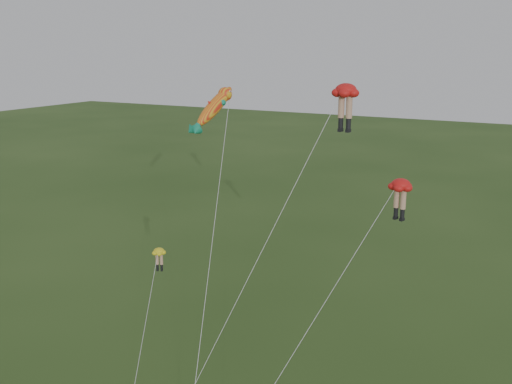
% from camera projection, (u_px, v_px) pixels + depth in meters
% --- Properties ---
extents(legs_kite_red_high, '(7.28, 10.13, 18.81)m').
position_uv_depth(legs_kite_red_high, '(344.00, 98.00, 33.13)').
color(legs_kite_red_high, red).
rests_on(legs_kite_red_high, ground).
extents(legs_kite_red_mid, '(6.52, 11.98, 13.55)m').
position_uv_depth(legs_kite_red_mid, '(398.00, 192.00, 32.60)').
color(legs_kite_red_mid, red).
rests_on(legs_kite_red_mid, ground).
extents(legs_kite_yellow, '(4.87, 9.75, 7.66)m').
position_uv_depth(legs_kite_yellow, '(158.00, 260.00, 38.24)').
color(legs_kite_yellow, yellow).
rests_on(legs_kite_yellow, ground).
extents(fish_kite, '(4.00, 10.08, 18.81)m').
position_uv_depth(fish_kite, '(215.00, 108.00, 33.76)').
color(fish_kite, gold).
rests_on(fish_kite, ground).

